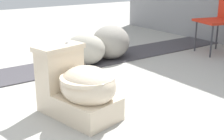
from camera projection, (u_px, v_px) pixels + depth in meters
name	position (u px, v px, depth m)	size (l,w,h in m)	color
ground_plane	(66.00, 116.00, 2.33)	(14.00, 14.00, 0.00)	#A8A59E
gravel_strip	(58.00, 67.00, 3.50)	(0.56, 8.00, 0.01)	#423F44
toilet	(79.00, 88.00, 2.27)	(0.69, 0.49, 0.52)	beige
folding_chair_left	(223.00, 14.00, 3.99)	(0.54, 0.54, 0.83)	red
boulder_near	(85.00, 49.00, 3.56)	(0.46, 0.37, 0.36)	#ADA899
boulder_far	(111.00, 42.00, 3.80)	(0.51, 0.45, 0.41)	gray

